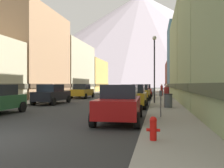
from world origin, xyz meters
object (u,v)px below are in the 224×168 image
object	(u,v)px
trash_bin_right	(168,101)
parking_meter_near	(161,100)
car_right_3	(145,90)
car_driving_0	(136,89)
pedestrian_0	(167,96)
car_left_1	(52,94)
pedestrian_1	(162,90)
car_driving_1	(137,88)
streetlamp_right	(154,59)
car_left_2	(82,91)
car_right_0	(120,103)
fire_hydrant_near	(153,128)
pedestrian_2	(53,91)
car_right_2	(141,92)
car_right_1	(134,96)

from	to	relation	value
trash_bin_right	parking_meter_near	bearing A→B (deg)	-96.98
car_right_3	car_driving_0	distance (m)	10.76
car_driving_0	pedestrian_0	distance (m)	28.86
car_left_1	pedestrian_1	world-z (taller)	pedestrian_1
car_driving_1	streetlamp_right	xyz separation A→B (m)	(3.75, -27.55, 3.09)
car_left_2	streetlamp_right	bearing A→B (deg)	-40.54
streetlamp_right	car_left_2	bearing A→B (deg)	139.46
car_left_1	pedestrian_0	world-z (taller)	pedestrian_0
car_right_0	pedestrian_0	distance (m)	6.47
pedestrian_0	trash_bin_right	bearing A→B (deg)	-66.66
fire_hydrant_near	pedestrian_2	bearing A→B (deg)	122.95
pedestrian_1	pedestrian_2	size ratio (longest dim) A/B	0.96
car_right_3	pedestrian_0	bearing A→B (deg)	-82.24
car_driving_1	pedestrian_2	xyz separation A→B (m)	(-7.85, -23.03, 0.05)
car_right_2	car_driving_1	world-z (taller)	same
car_left_2	pedestrian_1	bearing A→B (deg)	29.79
car_driving_0	pedestrian_0	xyz separation A→B (m)	(4.65, -28.48, 0.02)
car_right_2	parking_meter_near	bearing A→B (deg)	-82.49
car_left_1	car_right_3	xyz separation A→B (m)	(7.60, 15.45, 0.00)
fire_hydrant_near	car_right_1	bearing A→B (deg)	98.56
car_driving_0	pedestrian_1	size ratio (longest dim) A/B	2.67
car_driving_0	car_right_0	bearing A→B (deg)	-86.35
car_right_0	pedestrian_0	bearing A→B (deg)	67.72
fire_hydrant_near	pedestrian_1	world-z (taller)	pedestrian_1
car_driving_1	pedestrian_0	bearing A→B (deg)	-81.47
pedestrian_1	streetlamp_right	size ratio (longest dim) A/B	0.28
car_right_0	streetlamp_right	bearing A→B (deg)	80.67
fire_hydrant_near	pedestrian_0	world-z (taller)	pedestrian_0
car_driving_1	car_right_0	bearing A→B (deg)	-86.60
car_driving_1	pedestrian_2	world-z (taller)	pedestrian_2
pedestrian_2	car_right_1	bearing A→B (deg)	-35.21
car_right_1	pedestrian_1	size ratio (longest dim) A/B	2.67
car_driving_0	parking_meter_near	distance (m)	33.87
trash_bin_right	car_driving_0	bearing A→B (deg)	99.39
car_driving_0	trash_bin_right	xyz separation A→B (m)	(4.75, -28.71, -0.26)
car_left_2	car_right_3	bearing A→B (deg)	41.24
parking_meter_near	pedestrian_2	bearing A→B (deg)	132.48
car_right_3	pedestrian_1	bearing A→B (deg)	-20.42
car_left_2	car_right_3	distance (m)	10.11
car_right_1	parking_meter_near	bearing A→B (deg)	-72.04
car_left_2	car_right_3	size ratio (longest dim) A/B	0.98
pedestrian_0	pedestrian_1	bearing A→B (deg)	90.00
car_right_1	car_right_0	bearing A→B (deg)	-90.02
car_right_1	car_driving_1	world-z (taller)	same
pedestrian_2	pedestrian_1	bearing A→B (deg)	35.96
car_right_1	pedestrian_1	bearing A→B (deg)	81.38
pedestrian_2	streetlamp_right	xyz separation A→B (m)	(11.60, -4.51, 3.04)
pedestrian_0	pedestrian_1	world-z (taller)	pedestrian_0
pedestrian_0	streetlamp_right	size ratio (longest dim) A/B	0.28
trash_bin_right	car_right_0	bearing A→B (deg)	-113.92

